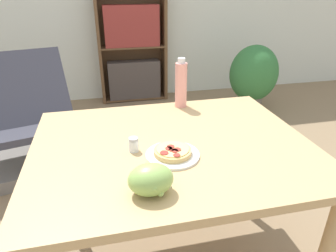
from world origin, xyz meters
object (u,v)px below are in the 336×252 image
Objects in this scene: bookshelf at (133,51)px; potted_plant_floor at (254,76)px; salt_shaker at (134,145)px; pizza_on_plate at (173,153)px; grape_bunch at (151,179)px; lounge_chair_near at (30,134)px; drink_bottle at (181,84)px.

bookshelf is 1.75× the size of potted_plant_floor.
bookshelf is (0.29, 2.61, -0.17)m from salt_shaker.
pizza_on_plate is 0.24m from grape_bunch.
pizza_on_plate is 3.56× the size of salt_shaker.
salt_shaker is (-0.14, 0.07, 0.02)m from pizza_on_plate.
lounge_chair_near is (-0.72, 1.52, -0.52)m from grape_bunch.
salt_shaker is at bearing -96.38° from bookshelf.
pizza_on_plate reaches higher than potted_plant_floor.
bookshelf is (0.27, 2.89, -0.19)m from grape_bunch.
bookshelf is at bearing 86.86° from pizza_on_plate.
potted_plant_floor is at bearing -28.53° from bookshelf.
grape_bunch reaches higher than potted_plant_floor.
grape_bunch is (-0.12, -0.21, 0.04)m from pizza_on_plate.
drink_bottle is 0.54m from salt_shaker.
salt_shaker is 0.07× the size of lounge_chair_near.
potted_plant_floor is at bearing 54.99° from grape_bunch.
salt_shaker is at bearing 153.07° from pizza_on_plate.
grape_bunch is 0.77m from drink_bottle.
bookshelf reaches higher than drink_bottle.
drink_bottle is at bearing 71.70° from pizza_on_plate.
salt_shaker is at bearing -74.85° from lounge_chair_near.
bookshelf is at bearing 83.62° from salt_shaker.
drink_bottle is at bearing -130.08° from potted_plant_floor.
grape_bunch is 0.16× the size of lounge_chair_near.
salt_shaker reaches higher than pizza_on_plate.
salt_shaker is 1.50m from lounge_chair_near.
bookshelf is 1.46m from potted_plant_floor.
lounge_chair_near is at bearing 122.75° from pizza_on_plate.
pizza_on_plate is 2.70m from bookshelf.
bookshelf is (-0.02, 2.18, -0.26)m from drink_bottle.
grape_bunch is 0.11× the size of bookshelf.
potted_plant_floor is (1.54, 2.20, -0.38)m from grape_bunch.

